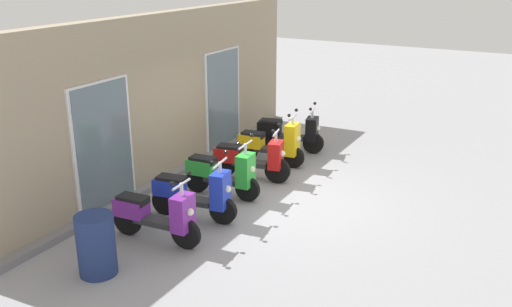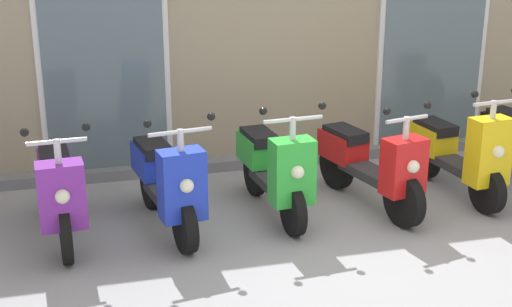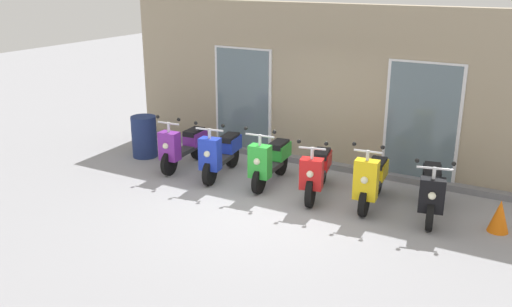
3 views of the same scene
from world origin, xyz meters
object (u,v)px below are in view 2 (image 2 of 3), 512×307
Objects in this scene: scooter_red at (369,163)px; scooter_yellow at (459,152)px; scooter_purple at (59,188)px; scooter_blue at (166,181)px; scooter_green at (274,167)px.

scooter_red is 0.99m from scooter_yellow.
scooter_purple is 0.95m from scooter_blue.
scooter_purple is at bearing -179.81° from scooter_yellow.
scooter_blue is 2.01m from scooter_red.
scooter_red is at bearing 1.37° from scooter_blue.
scooter_red is at bearing -178.10° from scooter_yellow.
scooter_yellow reaches higher than scooter_green.
scooter_red is (2.01, 0.05, -0.02)m from scooter_blue.
scooter_blue is 3.00m from scooter_yellow.
scooter_green is (1.99, 0.02, 0.01)m from scooter_purple.
scooter_yellow is (0.99, 0.03, 0.02)m from scooter_red.
scooter_yellow reaches higher than scooter_blue.
scooter_green is at bearing 177.58° from scooter_red.
scooter_red is (0.97, -0.04, -0.03)m from scooter_green.
scooter_yellow is at bearing 1.90° from scooter_red.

